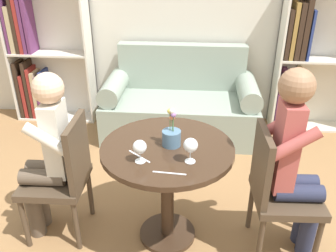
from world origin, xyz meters
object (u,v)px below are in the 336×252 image
bookshelf_left (40,56)px  wine_glass_left (140,148)px  chair_left (64,174)px  chair_right (277,188)px  wine_glass_right (191,146)px  flower_vase (171,135)px  couch (180,106)px  person_left (47,155)px  bookshelf_right (307,63)px  person_right (295,163)px

bookshelf_left → wine_glass_left: (1.48, -2.06, 0.10)m
chair_left → wine_glass_left: (0.56, -0.18, 0.35)m
bookshelf_left → chair_right: bearing=-39.4°
chair_right → wine_glass_left: 0.93m
wine_glass_right → chair_right: bearing=12.5°
wine_glass_left → wine_glass_right: 0.29m
flower_vase → chair_left: bearing=-178.2°
chair_right → flower_vase: size_ratio=3.52×
couch → chair_left: (-0.71, -1.61, 0.18)m
bookshelf_left → wine_glass_left: 2.54m
bookshelf_left → person_left: (0.82, -1.88, -0.10)m
couch → wine_glass_left: (-0.14, -1.80, 0.53)m
chair_right → wine_glass_right: size_ratio=5.83×
chair_left → wine_glass_left: size_ratio=6.40×
chair_left → chair_right: 1.42m
wine_glass_left → flower_vase: bearing=50.9°
couch → bookshelf_left: (-1.62, 0.27, 0.43)m
bookshelf_left → chair_right: bookshelf_left is taller
bookshelf_left → bookshelf_right: (2.97, 0.00, -0.00)m
chair_right → wine_glass_left: size_ratio=6.40×
wine_glass_left → chair_left: bearing=161.9°
bookshelf_left → bookshelf_right: bearing=0.1°
couch → person_right: 1.86m
person_left → wine_glass_right: (0.95, -0.16, 0.21)m
couch → person_right: size_ratio=1.25×
bookshelf_left → wine_glass_right: bookshelf_left is taller
bookshelf_left → person_right: (2.42, -1.91, -0.05)m
bookshelf_left → bookshelf_right: 2.97m
bookshelf_left → chair_left: 2.10m
chair_left → wine_glass_right: (0.86, -0.16, 0.36)m
person_right → flower_vase: 0.78m
couch → bookshelf_left: bearing=170.6°
chair_right → person_left: bearing=86.0°
chair_right → wine_glass_left: bearing=97.1°
couch → person_left: bearing=-116.3°
chair_left → flower_vase: bearing=90.4°
bookshelf_left → wine_glass_left: bearing=-54.4°
chair_left → chair_right: bearing=87.2°
chair_left → wine_glass_left: bearing=70.5°
wine_glass_left → wine_glass_right: wine_glass_right is taller
bookshelf_left → wine_glass_right: bearing=-49.0°
chair_right → wine_glass_right: same height
couch → chair_right: 1.80m
person_left → couch: bearing=152.3°
bookshelf_right → person_right: (-0.55, -1.91, -0.05)m
bookshelf_left → wine_glass_left: size_ratio=11.28×
wine_glass_left → bookshelf_right: bearing=54.2°
chair_left → wine_glass_right: size_ratio=5.83×
bookshelf_left → person_left: 2.06m
person_left → person_right: size_ratio=0.94×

